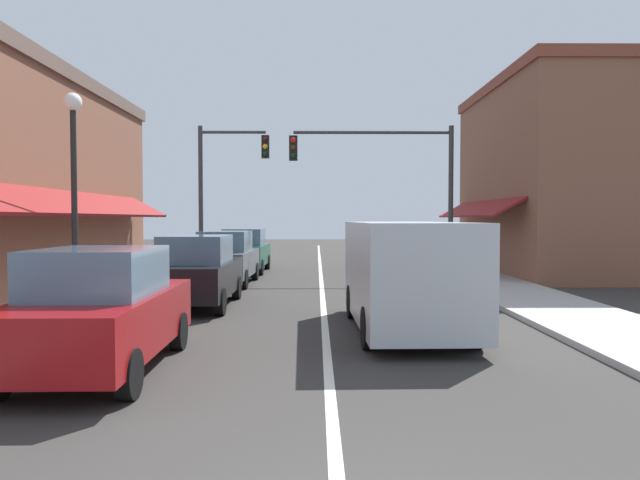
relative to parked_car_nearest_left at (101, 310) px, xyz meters
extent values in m
plane|color=#33302D|center=(3.25, 13.10, -0.88)|extent=(80.00, 80.00, 0.00)
cube|color=gray|center=(-2.25, 13.10, -0.82)|extent=(2.60, 56.00, 0.12)
cube|color=#A39E99|center=(8.75, 13.10, -0.82)|extent=(2.60, 56.00, 0.12)
cube|color=silver|center=(3.25, 13.10, -0.88)|extent=(0.14, 52.00, 0.01)
cube|color=slate|center=(-3.61, 7.10, 0.52)|extent=(0.08, 10.64, 1.80)
cube|color=maroon|center=(-3.00, 7.10, 1.72)|extent=(1.27, 11.76, 0.73)
cube|color=slate|center=(-3.61, 10.18, 3.35)|extent=(0.08, 1.10, 1.30)
cube|color=brown|center=(12.70, 15.10, 2.74)|extent=(5.30, 10.00, 7.23)
cube|color=brown|center=(12.70, 15.10, 6.55)|extent=(5.50, 10.20, 0.40)
cube|color=slate|center=(10.11, 15.10, 0.52)|extent=(0.08, 7.60, 1.80)
cube|color=maroon|center=(9.50, 15.10, 1.72)|extent=(1.27, 8.40, 0.73)
cube|color=slate|center=(10.11, 12.90, 4.33)|extent=(0.08, 1.10, 1.30)
cube|color=slate|center=(10.11, 17.30, 4.33)|extent=(0.08, 1.10, 1.30)
cube|color=maroon|center=(0.00, 0.03, -0.17)|extent=(1.78, 4.13, 0.80)
cube|color=slate|center=(0.00, -0.07, 0.56)|extent=(1.55, 2.02, 0.66)
cylinder|color=black|center=(-0.81, 1.37, -0.57)|extent=(0.21, 0.62, 0.62)
cylinder|color=black|center=(0.77, 1.39, -0.57)|extent=(0.21, 0.62, 0.62)
cylinder|color=black|center=(0.81, -1.32, -0.57)|extent=(0.21, 0.62, 0.62)
cube|color=black|center=(0.11, 6.17, -0.17)|extent=(1.72, 4.10, 0.80)
cube|color=slate|center=(0.11, 6.07, 0.56)|extent=(1.52, 2.00, 0.66)
cylinder|color=black|center=(-0.68, 7.53, -0.57)|extent=(0.20, 0.62, 0.62)
cylinder|color=black|center=(0.90, 7.53, -0.57)|extent=(0.20, 0.62, 0.62)
cylinder|color=black|center=(-0.68, 4.82, -0.57)|extent=(0.20, 0.62, 0.62)
cylinder|color=black|center=(0.91, 4.82, -0.57)|extent=(0.20, 0.62, 0.62)
cube|color=#4C5156|center=(0.07, 11.10, -0.17)|extent=(1.81, 4.14, 0.80)
cube|color=slate|center=(0.07, 11.00, 0.56)|extent=(1.56, 2.03, 0.66)
cylinder|color=black|center=(-0.69, 12.47, -0.57)|extent=(0.21, 0.62, 0.62)
cylinder|color=black|center=(0.90, 12.43, -0.57)|extent=(0.21, 0.62, 0.62)
cylinder|color=black|center=(-0.75, 9.76, -0.57)|extent=(0.21, 0.62, 0.62)
cylinder|color=black|center=(0.83, 9.73, -0.57)|extent=(0.21, 0.62, 0.62)
cube|color=#0F4C33|center=(0.15, 15.54, -0.17)|extent=(1.78, 4.12, 0.80)
cube|color=slate|center=(0.15, 15.44, 0.56)|extent=(1.55, 2.02, 0.66)
cylinder|color=black|center=(-0.62, 16.90, -0.57)|extent=(0.21, 0.62, 0.62)
cylinder|color=black|center=(0.96, 16.88, -0.57)|extent=(0.21, 0.62, 0.62)
cylinder|color=black|center=(-0.66, 14.20, -0.57)|extent=(0.21, 0.62, 0.62)
cylinder|color=black|center=(0.92, 14.17, -0.57)|extent=(0.21, 0.62, 0.62)
cube|color=#B2B7BC|center=(4.80, 2.96, 0.29)|extent=(2.09, 5.05, 1.90)
cube|color=slate|center=(4.74, 5.36, 0.72)|extent=(1.73, 0.32, 0.84)
cube|color=black|center=(4.73, 5.54, -0.40)|extent=(1.87, 0.25, 0.24)
cylinder|color=black|center=(3.88, 4.49, -0.52)|extent=(0.26, 0.73, 0.72)
cylinder|color=black|center=(5.64, 4.53, -0.52)|extent=(0.26, 0.73, 0.72)
cylinder|color=black|center=(3.96, 1.39, -0.52)|extent=(0.26, 0.73, 0.72)
cylinder|color=black|center=(5.72, 1.43, -0.52)|extent=(0.26, 0.73, 0.72)
cylinder|color=#333333|center=(8.05, 13.31, 1.92)|extent=(0.18, 0.18, 5.60)
cylinder|color=#333333|center=(5.14, 13.31, 4.47)|extent=(5.81, 0.12, 0.12)
cube|color=black|center=(2.23, 13.13, 3.87)|extent=(0.30, 0.24, 0.90)
sphere|color=red|center=(2.23, 13.00, 4.15)|extent=(0.20, 0.20, 0.20)
sphere|color=#3D2D0C|center=(2.23, 13.00, 3.87)|extent=(0.20, 0.20, 0.20)
sphere|color=#0C3316|center=(2.23, 13.00, 3.59)|extent=(0.20, 0.20, 0.20)
cylinder|color=#333333|center=(-1.55, 15.16, 2.06)|extent=(0.18, 0.18, 5.88)
cylinder|color=#333333|center=(-0.25, 15.16, 4.75)|extent=(2.61, 0.12, 0.12)
cube|color=black|center=(1.06, 14.98, 4.15)|extent=(0.30, 0.24, 0.90)
sphere|color=#420F0F|center=(1.06, 14.85, 4.43)|extent=(0.20, 0.20, 0.20)
sphere|color=yellow|center=(1.06, 14.85, 4.15)|extent=(0.20, 0.20, 0.20)
sphere|color=#0C3316|center=(1.06, 14.85, 3.87)|extent=(0.20, 0.20, 0.20)
cylinder|color=black|center=(-1.86, 3.65, 1.31)|extent=(0.12, 0.12, 4.37)
sphere|color=white|center=(-1.86, 3.65, 3.67)|extent=(0.36, 0.36, 0.36)
camera|label=1|loc=(3.07, -8.32, 1.31)|focal=32.87mm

